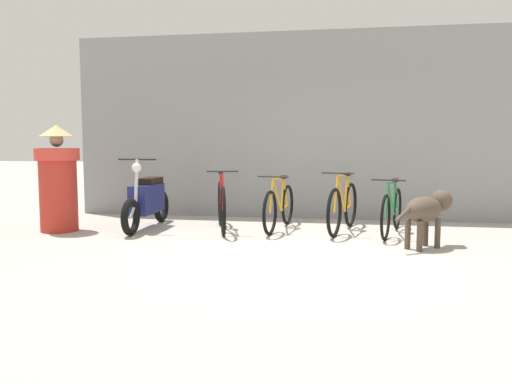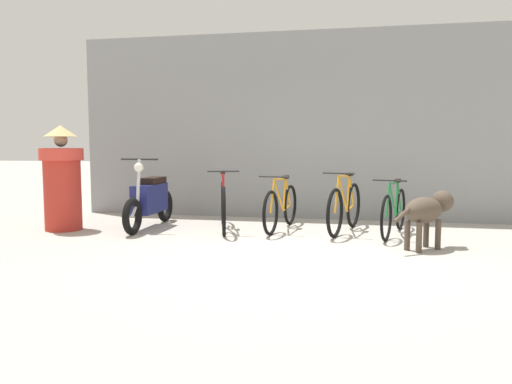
# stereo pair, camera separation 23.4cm
# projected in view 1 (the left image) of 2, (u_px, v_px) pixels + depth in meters

# --- Properties ---
(ground_plane) EXTENTS (60.00, 60.00, 0.00)m
(ground_plane) POSITION_uv_depth(u_px,v_px,m) (302.00, 255.00, 5.88)
(ground_plane) COLOR #ADA89E
(shop_wall_back) EXTENTS (8.64, 0.20, 3.24)m
(shop_wall_back) POSITION_uv_depth(u_px,v_px,m) (315.00, 126.00, 8.70)
(shop_wall_back) COLOR gray
(shop_wall_back) RESTS_ON ground
(bicycle_0) EXTENTS (0.57, 1.63, 0.93)m
(bicycle_0) POSITION_uv_depth(u_px,v_px,m) (222.00, 206.00, 7.53)
(bicycle_0) COLOR black
(bicycle_0) RESTS_ON ground
(bicycle_1) EXTENTS (0.46, 1.66, 0.85)m
(bicycle_1) POSITION_uv_depth(u_px,v_px,m) (279.00, 207.00, 7.61)
(bicycle_1) COLOR black
(bicycle_1) RESTS_ON ground
(bicycle_2) EXTENTS (0.55, 1.65, 0.91)m
(bicycle_2) POSITION_uv_depth(u_px,v_px,m) (343.00, 207.00, 7.42)
(bicycle_2) COLOR black
(bicycle_2) RESTS_ON ground
(bicycle_3) EXTENTS (0.55, 1.63, 0.82)m
(bicycle_3) POSITION_uv_depth(u_px,v_px,m) (392.00, 211.00, 7.20)
(bicycle_3) COLOR black
(bicycle_3) RESTS_ON ground
(motorcycle) EXTENTS (0.58, 1.81, 1.10)m
(motorcycle) POSITION_uv_depth(u_px,v_px,m) (147.00, 201.00, 7.70)
(motorcycle) COLOR black
(motorcycle) RESTS_ON ground
(stray_dog) EXTENTS (0.84, 0.83, 0.72)m
(stray_dog) POSITION_uv_depth(u_px,v_px,m) (428.00, 209.00, 6.24)
(stray_dog) COLOR #4C3F33
(stray_dog) RESTS_ON ground
(person_in_robes) EXTENTS (0.84, 0.84, 1.59)m
(person_in_robes) POSITION_uv_depth(u_px,v_px,m) (58.00, 179.00, 7.44)
(person_in_robes) COLOR #B72D23
(person_in_robes) RESTS_ON ground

